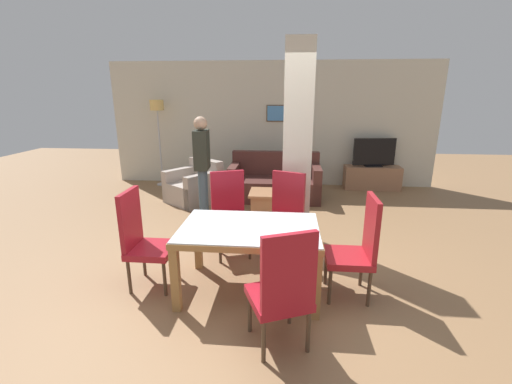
{
  "coord_description": "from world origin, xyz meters",
  "views": [
    {
      "loc": [
        0.36,
        -3.23,
        2.04
      ],
      "look_at": [
        0.0,
        0.74,
        0.88
      ],
      "focal_mm": 24.0,
      "sensor_mm": 36.0,
      "label": 1
    }
  ],
  "objects_px": {
    "dining_chair_near_right": "(283,289)",
    "bottle": "(285,186)",
    "dining_table": "(250,240)",
    "armchair": "(195,187)",
    "standing_person": "(202,160)",
    "tv_screen": "(374,153)",
    "sofa": "(275,183)",
    "coffee_table": "(272,203)",
    "dining_chair_head_left": "(143,238)",
    "dining_chair_far_right": "(285,213)",
    "dining_chair_head_right": "(358,246)",
    "tv_stand": "(372,178)",
    "dining_chair_far_left": "(230,212)",
    "floor_lamp": "(157,114)"
  },
  "relations": [
    {
      "from": "dining_chair_far_right",
      "to": "dining_chair_far_left",
      "type": "xyz_separation_m",
      "value": [
        -0.71,
        -0.01,
        0.0
      ]
    },
    {
      "from": "standing_person",
      "to": "dining_chair_far_right",
      "type": "bearing_deg",
      "value": 41.75
    },
    {
      "from": "dining_chair_head_left",
      "to": "dining_chair_far_left",
      "type": "distance_m",
      "value": 1.19
    },
    {
      "from": "sofa",
      "to": "coffee_table",
      "type": "distance_m",
      "value": 1.01
    },
    {
      "from": "dining_chair_head_right",
      "to": "coffee_table",
      "type": "relative_size",
      "value": 1.41
    },
    {
      "from": "dining_chair_far_left",
      "to": "floor_lamp",
      "type": "xyz_separation_m",
      "value": [
        -2.11,
        3.27,
        1.02
      ]
    },
    {
      "from": "sofa",
      "to": "coffee_table",
      "type": "xyz_separation_m",
      "value": [
        -0.01,
        -1.01,
        -0.09
      ]
    },
    {
      "from": "armchair",
      "to": "dining_chair_head_right",
      "type": "bearing_deg",
      "value": 166.72
    },
    {
      "from": "dining_chair_far_right",
      "to": "dining_table",
      "type": "bearing_deg",
      "value": 90.0
    },
    {
      "from": "tv_screen",
      "to": "armchair",
      "type": "bearing_deg",
      "value": 11.36
    },
    {
      "from": "tv_stand",
      "to": "standing_person",
      "type": "distance_m",
      "value": 3.88
    },
    {
      "from": "dining_chair_far_left",
      "to": "armchair",
      "type": "distance_m",
      "value": 2.36
    },
    {
      "from": "dining_chair_head_right",
      "to": "tv_screen",
      "type": "relative_size",
      "value": 1.2
    },
    {
      "from": "dining_table",
      "to": "tv_screen",
      "type": "distance_m",
      "value": 4.79
    },
    {
      "from": "bottle",
      "to": "standing_person",
      "type": "height_order",
      "value": "standing_person"
    },
    {
      "from": "sofa",
      "to": "armchair",
      "type": "relative_size",
      "value": 1.49
    },
    {
      "from": "dining_table",
      "to": "armchair",
      "type": "relative_size",
      "value": 1.21
    },
    {
      "from": "dining_chair_head_right",
      "to": "tv_stand",
      "type": "relative_size",
      "value": 0.91
    },
    {
      "from": "sofa",
      "to": "dining_chair_far_right",
      "type": "bearing_deg",
      "value": 95.02
    },
    {
      "from": "dining_chair_head_right",
      "to": "dining_chair_head_left",
      "type": "bearing_deg",
      "value": 90.0
    },
    {
      "from": "dining_chair_far_right",
      "to": "tv_stand",
      "type": "relative_size",
      "value": 0.91
    },
    {
      "from": "tv_screen",
      "to": "floor_lamp",
      "type": "relative_size",
      "value": 0.48
    },
    {
      "from": "dining_table",
      "to": "dining_chair_far_right",
      "type": "xyz_separation_m",
      "value": [
        0.35,
        0.91,
        -0.01
      ]
    },
    {
      "from": "dining_chair_far_right",
      "to": "coffee_table",
      "type": "bearing_deg",
      "value": -59.81
    },
    {
      "from": "dining_chair_far_left",
      "to": "tv_stand",
      "type": "relative_size",
      "value": 0.91
    },
    {
      "from": "dining_chair_head_right",
      "to": "armchair",
      "type": "height_order",
      "value": "dining_chair_head_right"
    },
    {
      "from": "dining_chair_head_left",
      "to": "dining_chair_far_left",
      "type": "bearing_deg",
      "value": 138.5
    },
    {
      "from": "dining_chair_near_right",
      "to": "standing_person",
      "type": "relative_size",
      "value": 0.64
    },
    {
      "from": "armchair",
      "to": "coffee_table",
      "type": "xyz_separation_m",
      "value": [
        1.52,
        -0.66,
        -0.06
      ]
    },
    {
      "from": "bottle",
      "to": "tv_screen",
      "type": "xyz_separation_m",
      "value": [
        1.88,
        1.88,
        0.27
      ]
    },
    {
      "from": "armchair",
      "to": "bottle",
      "type": "bearing_deg",
      "value": -163.39
    },
    {
      "from": "sofa",
      "to": "floor_lamp",
      "type": "xyz_separation_m",
      "value": [
        -2.61,
        0.82,
        1.28
      ]
    },
    {
      "from": "dining_chair_head_right",
      "to": "dining_chair_far_left",
      "type": "xyz_separation_m",
      "value": [
        -1.45,
        0.89,
        0.0
      ]
    },
    {
      "from": "dining_table",
      "to": "tv_stand",
      "type": "xyz_separation_m",
      "value": [
        2.23,
        4.23,
        -0.32
      ]
    },
    {
      "from": "tv_stand",
      "to": "tv_screen",
      "type": "relative_size",
      "value": 1.32
    },
    {
      "from": "dining_chair_near_right",
      "to": "tv_screen",
      "type": "distance_m",
      "value": 5.42
    },
    {
      "from": "coffee_table",
      "to": "dining_chair_far_left",
      "type": "bearing_deg",
      "value": -108.58
    },
    {
      "from": "dining_chair_head_left",
      "to": "tv_screen",
      "type": "relative_size",
      "value": 1.2
    },
    {
      "from": "dining_chair_near_right",
      "to": "bottle",
      "type": "xyz_separation_m",
      "value": [
        -0.01,
        3.21,
        -0.03
      ]
    },
    {
      "from": "dining_chair_near_right",
      "to": "standing_person",
      "type": "distance_m",
      "value": 3.43
    },
    {
      "from": "dining_chair_far_right",
      "to": "sofa",
      "type": "relative_size",
      "value": 0.61
    },
    {
      "from": "tv_screen",
      "to": "dining_table",
      "type": "bearing_deg",
      "value": 54.78
    },
    {
      "from": "dining_table",
      "to": "sofa",
      "type": "height_order",
      "value": "sofa"
    },
    {
      "from": "dining_table",
      "to": "dining_chair_head_left",
      "type": "xyz_separation_m",
      "value": [
        -1.14,
        0.0,
        -0.01
      ]
    },
    {
      "from": "dining_chair_near_right",
      "to": "bottle",
      "type": "relative_size",
      "value": 3.95
    },
    {
      "from": "dining_chair_far_right",
      "to": "dining_chair_near_right",
      "type": "height_order",
      "value": "same"
    },
    {
      "from": "bottle",
      "to": "coffee_table",
      "type": "bearing_deg",
      "value": -175.67
    },
    {
      "from": "tv_stand",
      "to": "tv_screen",
      "type": "xyz_separation_m",
      "value": [
        0.0,
        0.0,
        0.55
      ]
    },
    {
      "from": "dining_chair_head_right",
      "to": "dining_chair_near_right",
      "type": "bearing_deg",
      "value": 138.96
    },
    {
      "from": "dining_chair_head_left",
      "to": "tv_screen",
      "type": "distance_m",
      "value": 5.42
    }
  ]
}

